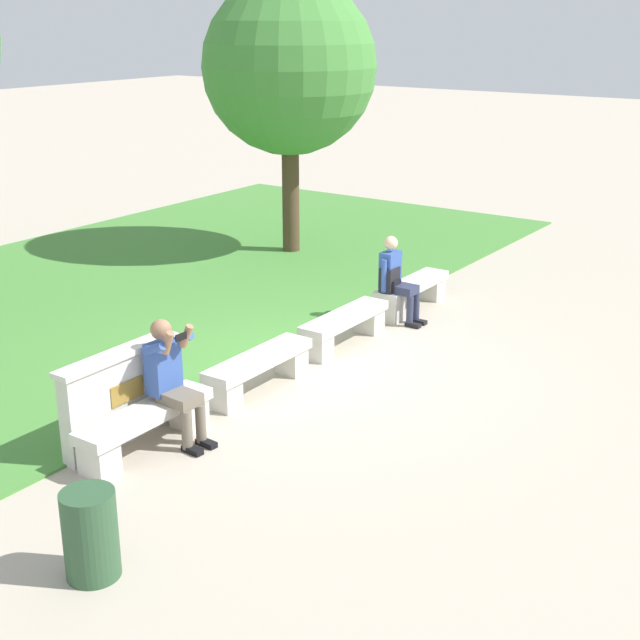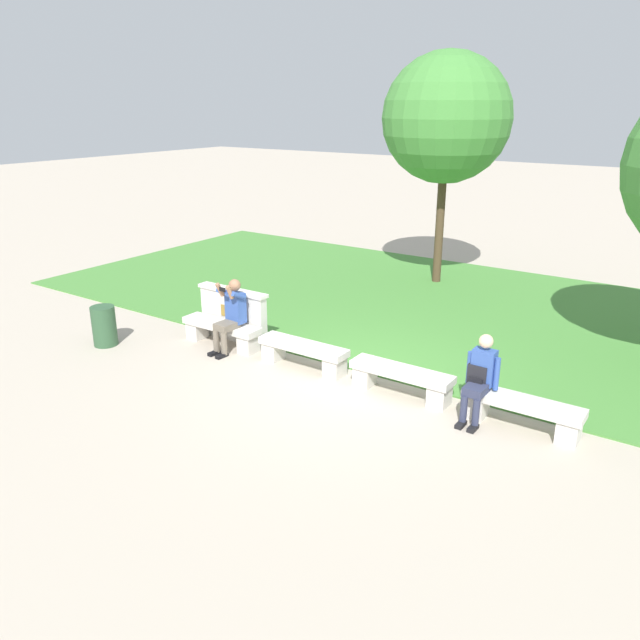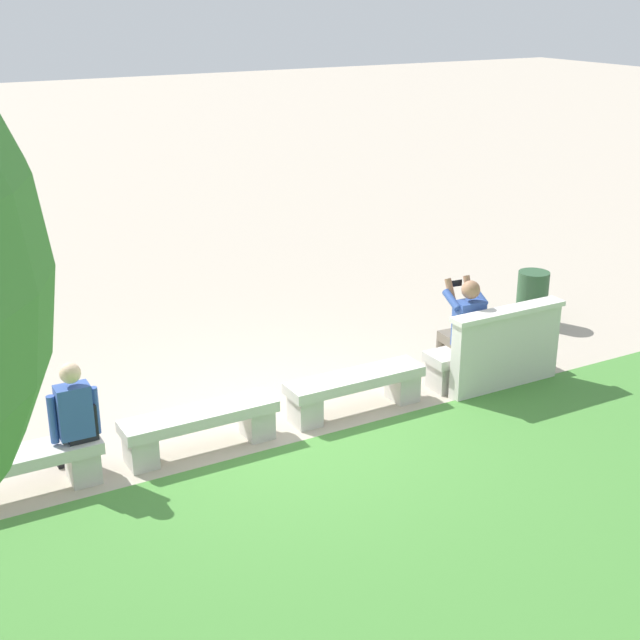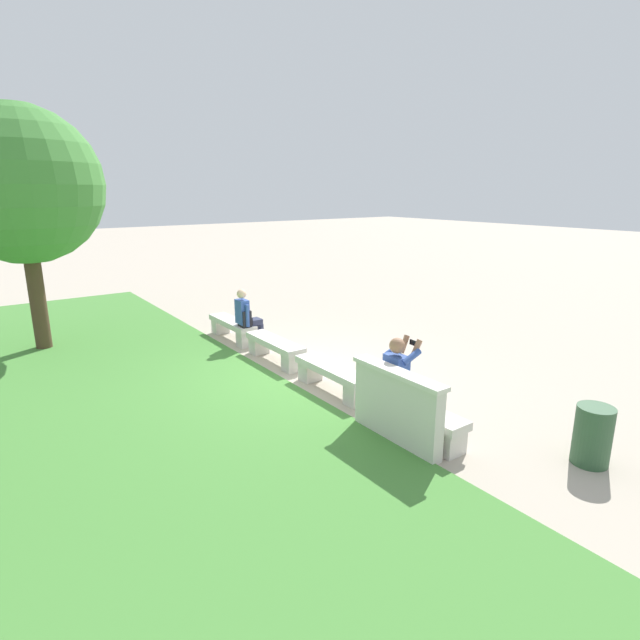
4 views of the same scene
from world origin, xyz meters
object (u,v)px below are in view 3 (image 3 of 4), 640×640
at_px(bench_main, 486,356).
at_px(person_distant, 72,416).
at_px(bench_mid, 200,425).
at_px(trash_bin, 532,297).
at_px(bench_far, 13,470).
at_px(bench_near, 355,388).
at_px(backpack, 80,422).
at_px(person_photographer, 463,325).

height_order(bench_main, person_distant, person_distant).
xyz_separation_m(bench_mid, trash_bin, (-5.54, -1.22, 0.08)).
relative_size(bench_far, trash_bin, 2.19).
bearing_deg(bench_far, bench_near, 180.00).
bearing_deg(bench_mid, bench_main, 180.00).
bearing_deg(backpack, bench_main, -179.90).
xyz_separation_m(bench_main, bench_mid, (3.73, 0.00, 0.00)).
bearing_deg(bench_mid, bench_near, 180.00).
distance_m(bench_mid, bench_far, 1.87).
height_order(bench_near, bench_mid, same).
height_order(bench_mid, trash_bin, trash_bin).
relative_size(bench_near, person_photographer, 1.25).
bearing_deg(bench_mid, trash_bin, -167.57).
relative_size(bench_mid, bench_far, 1.00).
bearing_deg(bench_far, bench_main, 180.00).
bearing_deg(bench_mid, person_photographer, -178.69).
relative_size(person_photographer, person_distant, 1.05).
bearing_deg(trash_bin, person_distant, 9.64).
xyz_separation_m(person_photographer, person_distant, (4.66, 0.01, -0.06)).
height_order(person_photographer, backpack, person_photographer).
distance_m(bench_near, bench_mid, 1.87).
height_order(bench_mid, backpack, backpack).
height_order(bench_far, trash_bin, trash_bin).
bearing_deg(trash_bin, bench_far, 9.36).
bearing_deg(bench_far, bench_mid, 180.00).
height_order(bench_near, trash_bin, trash_bin).
relative_size(bench_main, person_photographer, 1.25).
relative_size(bench_main, backpack, 3.84).
height_order(bench_far, person_photographer, person_photographer).
distance_m(person_distant, trash_bin, 6.91).
bearing_deg(bench_far, person_photographer, -179.16).
relative_size(person_photographer, backpack, 3.08).
height_order(bench_main, backpack, backpack).
distance_m(person_distant, backpack, 0.10).
xyz_separation_m(bench_far, person_photographer, (-5.27, -0.08, 0.45)).
distance_m(bench_far, person_photographer, 5.29).
bearing_deg(bench_near, trash_bin, -161.63).
relative_size(bench_near, trash_bin, 2.19).
height_order(bench_mid, person_photographer, person_photographer).
height_order(bench_main, bench_far, same).
distance_m(bench_main, bench_mid, 3.73).
relative_size(bench_near, bench_mid, 1.00).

